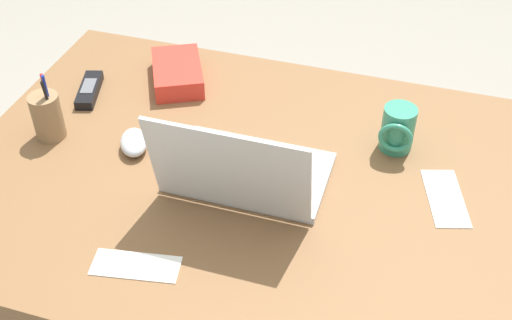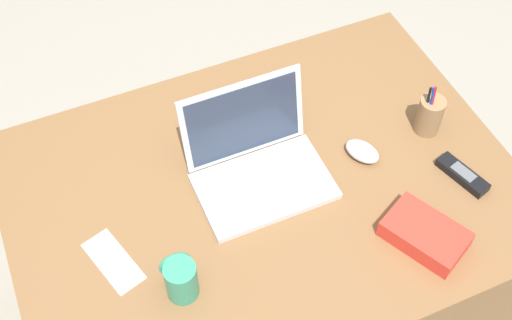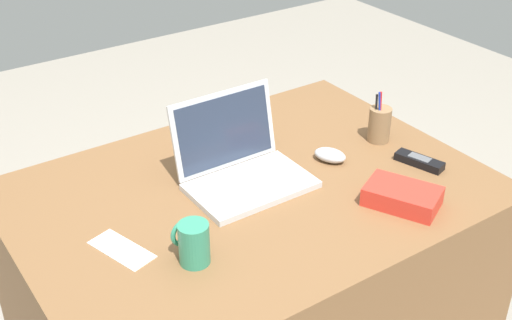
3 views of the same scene
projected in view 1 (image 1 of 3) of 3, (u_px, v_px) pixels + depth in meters
name	position (u px, v px, depth m)	size (l,w,h in m)	color
desk	(251.00, 279.00, 1.67)	(1.29, 0.93, 0.71)	brown
laptop	(241.00, 171.00, 1.37)	(0.34, 0.27, 0.24)	silver
computer_mouse	(134.00, 142.00, 1.49)	(0.06, 0.10, 0.04)	silver
coffee_mug_white	(398.00, 129.00, 1.47)	(0.08, 0.09, 0.11)	#338C6B
cordless_phone	(89.00, 90.00, 1.66)	(0.08, 0.15, 0.03)	black
pen_holder	(47.00, 116.00, 1.50)	(0.07, 0.07, 0.17)	olive
snack_bag	(177.00, 73.00, 1.70)	(0.12, 0.19, 0.05)	red
paper_note_near_laptop	(445.00, 198.00, 1.38)	(0.07, 0.17, 0.00)	white
paper_note_left	(136.00, 266.00, 1.24)	(0.17, 0.07, 0.00)	white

